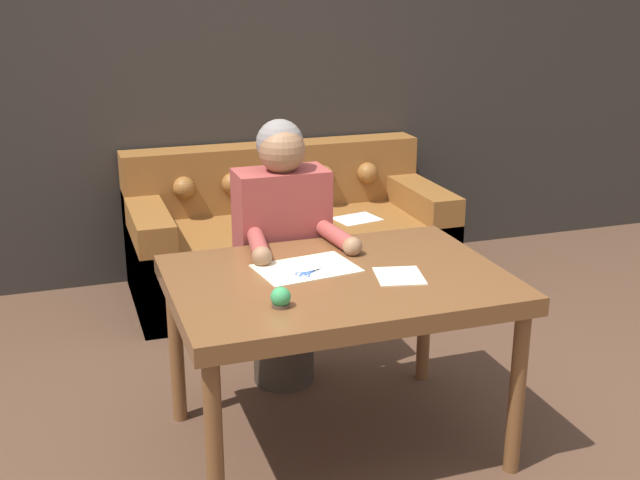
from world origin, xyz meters
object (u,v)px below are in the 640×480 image
at_px(person, 283,255).
at_px(pin_cushion, 281,298).
at_px(couch, 287,240).
at_px(scissors, 310,273).
at_px(dining_table, 338,293).

relative_size(person, pin_cushion, 17.12).
bearing_deg(couch, scissors, -103.31).
distance_m(dining_table, couch, 1.76).
xyz_separation_m(dining_table, pin_cushion, (-0.29, -0.22, 0.11)).
distance_m(couch, person, 1.22).
relative_size(couch, scissors, 9.43).
relative_size(dining_table, scissors, 6.49).
height_order(couch, person, person).
xyz_separation_m(person, scissors, (-0.04, -0.52, 0.11)).
bearing_deg(couch, pin_cushion, -106.94).
bearing_deg(dining_table, couch, 80.04).
height_order(person, scissors, person).
relative_size(scissors, pin_cushion, 2.71).
bearing_deg(scissors, couch, 76.69).
bearing_deg(scissors, pin_cushion, -125.38).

